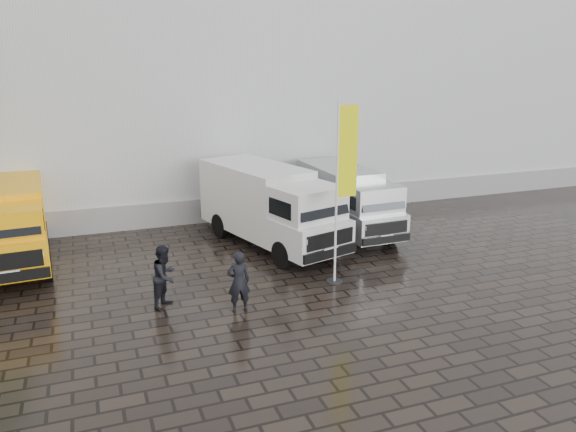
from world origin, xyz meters
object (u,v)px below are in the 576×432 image
wheelie_bin (345,201)px  person_front (239,282)px  van_silver (348,201)px  van_yellow (9,228)px  van_white (271,208)px  flagpole (343,181)px  person_tent (165,276)px

wheelie_bin → person_front: size_ratio=0.56×
van_silver → person_front: (-5.89, -5.46, -0.39)m
van_yellow → van_white: bearing=-10.4°
van_white → van_silver: bearing=-6.9°
person_front → wheelie_bin: bearing=-129.2°
flagpole → van_silver: bearing=61.6°
wheelie_bin → person_front: bearing=-138.0°
flagpole → person_tent: 5.73m
van_yellow → wheelie_bin: van_yellow is taller
van_yellow → wheelie_bin: size_ratio=5.99×
van_white → person_front: 5.57m
flagpole → wheelie_bin: size_ratio=5.86×
flagpole → person_tent: (-5.26, 0.06, -2.27)m
van_silver → person_front: bearing=-138.7°
van_yellow → flagpole: (9.52, -4.92, 1.83)m
van_silver → flagpole: (-2.42, -4.48, 1.90)m
van_silver → person_tent: (-7.69, -4.42, -0.37)m
van_silver → person_front: van_silver is taller
wheelie_bin → person_front: (-7.13, -8.21, 0.38)m
person_tent → person_front: bearing=-80.7°
flagpole → person_tent: flagpole is taller
wheelie_bin → van_white: bearing=-151.3°
van_white → wheelie_bin: 5.72m
person_front → person_tent: size_ratio=0.98×
van_white → flagpole: (0.92, -3.94, 1.73)m
van_yellow → van_silver: 11.95m
van_white → person_front: bearing=-133.5°
wheelie_bin → van_yellow: bearing=-177.0°
van_yellow → flagpole: bearing=-31.2°
wheelie_bin → flagpole: bearing=-123.8°
van_silver → person_tent: bearing=-151.6°
flagpole → person_tent: bearing=179.3°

